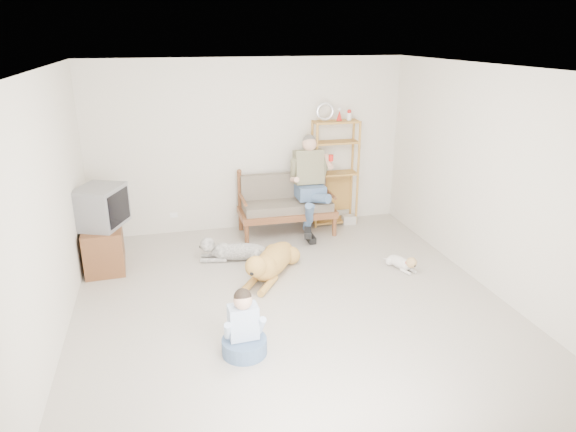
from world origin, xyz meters
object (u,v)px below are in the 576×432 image
object	(u,v)px
tv_stand	(104,246)
golden_retriever	(270,262)
etagere	(335,172)
loveseat	(286,203)

from	to	relation	value
tv_stand	golden_retriever	distance (m)	2.30
tv_stand	golden_retriever	xyz separation A→B (m)	(2.14, -0.84, -0.11)
etagere	tv_stand	distance (m)	3.74
golden_retriever	tv_stand	bearing A→B (deg)	-167.43
loveseat	golden_retriever	world-z (taller)	loveseat
tv_stand	golden_retriever	bearing A→B (deg)	-24.73
loveseat	golden_retriever	distance (m)	1.66
loveseat	golden_retriever	xyz separation A→B (m)	(-0.58, -1.52, -0.29)
golden_retriever	etagere	bearing A→B (deg)	83.57
etagere	golden_retriever	size ratio (longest dim) A/B	1.48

